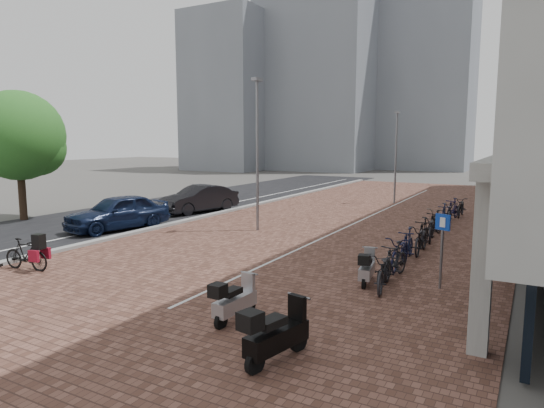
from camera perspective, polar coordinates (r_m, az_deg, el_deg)
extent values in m
plane|color=#474442|center=(15.25, -11.08, -7.52)|extent=(140.00, 140.00, 0.00)
cube|color=brown|center=(24.73, 10.85, -1.62)|extent=(14.50, 42.00, 0.04)
cube|color=black|center=(29.97, -9.55, 0.02)|extent=(8.00, 50.00, 0.03)
cube|color=gray|center=(27.72, -3.22, -0.37)|extent=(0.35, 42.00, 0.14)
cube|color=white|center=(28.78, -6.43, -0.20)|extent=(0.12, 44.00, 0.00)
cube|color=white|center=(24.67, 11.30, -1.60)|extent=(0.10, 30.00, 0.00)
cube|color=black|center=(27.32, 29.01, 1.99)|extent=(0.15, 38.00, 3.20)
cube|color=#A5A59F|center=(27.23, 28.83, 5.68)|extent=(1.60, 38.00, 0.30)
cube|color=#A5A59F|center=(9.53, 23.86, -6.76)|extent=(0.35, 0.35, 3.40)
cube|color=#A5A59F|center=(15.41, 25.91, -1.54)|extent=(0.35, 0.35, 3.40)
cube|color=#A5A59F|center=(21.36, 26.82, 0.79)|extent=(0.35, 0.35, 3.40)
cube|color=#A5A59F|center=(27.33, 27.34, 2.10)|extent=(0.35, 0.35, 3.40)
cube|color=#A5A59F|center=(33.31, 27.67, 2.94)|extent=(0.35, 0.35, 3.40)
cube|color=#A5A59F|center=(39.30, 27.90, 3.53)|extent=(0.35, 0.35, 3.40)
cube|color=#A5A59F|center=(45.29, 28.07, 3.96)|extent=(0.35, 0.35, 3.40)
cube|color=gray|center=(65.60, 5.83, 18.27)|extent=(14.00, 12.00, 32.00)
cube|color=gray|center=(68.19, 17.88, 14.99)|extent=(12.00, 10.00, 26.00)
cube|color=gray|center=(64.27, -4.88, 13.10)|extent=(10.00, 10.00, 20.00)
imported|color=#0E1833|center=(22.11, -17.96, -0.94)|extent=(2.88, 4.90, 1.57)
imported|color=black|center=(26.39, -8.71, 0.61)|extent=(2.68, 4.74, 1.48)
imported|color=black|center=(16.39, -27.35, -5.39)|extent=(1.70, 0.70, 0.99)
cube|color=black|center=(16.31, -27.45, -3.86)|extent=(0.34, 0.32, 0.45)
cube|color=maroon|center=(16.57, -27.79, -5.12)|extent=(0.36, 0.15, 0.35)
cube|color=maroon|center=(16.20, -26.93, -5.33)|extent=(0.36, 0.15, 0.35)
cylinder|color=slate|center=(13.44, 19.60, -5.79)|extent=(0.07, 0.07, 1.87)
cube|color=#0D38AF|center=(13.24, 19.76, -2.05)|extent=(0.41, 0.21, 0.43)
cylinder|color=slate|center=(20.55, -1.77, 5.67)|extent=(0.12, 0.12, 6.47)
cylinder|color=slate|center=(30.51, 14.58, 5.29)|extent=(0.12, 0.12, 5.60)
cylinder|color=#382619|center=(26.52, -27.71, 1.25)|extent=(0.36, 0.36, 2.77)
sphere|color=#2A6422|center=(26.39, -28.09, 7.23)|extent=(4.35, 4.35, 4.35)
sphere|color=#2A6422|center=(26.32, -26.33, 6.05)|extent=(2.77, 2.77, 2.77)
imported|color=black|center=(13.13, 13.31, -7.74)|extent=(0.96, 2.05, 1.04)
imported|color=black|center=(14.22, 14.42, -6.56)|extent=(0.73, 1.80, 1.05)
imported|color=black|center=(15.33, 15.12, -5.57)|extent=(0.71, 1.98, 1.04)
imported|color=#141A37|center=(16.43, 15.92, -4.68)|extent=(0.57, 1.77, 1.05)
imported|color=black|center=(17.49, 17.45, -4.02)|extent=(0.75, 1.99, 1.04)
imported|color=black|center=(18.63, 17.66, -3.30)|extent=(0.50, 1.75, 1.05)
imported|color=black|center=(19.73, 18.57, -2.76)|extent=(0.93, 2.04, 1.04)
imported|color=black|center=(20.86, 18.93, -2.20)|extent=(0.74, 1.80, 1.05)
imported|color=#4E4D48|center=(22.00, 19.13, -1.73)|extent=(0.72, 1.98, 1.04)
imported|color=#141A38|center=(23.10, 19.86, -1.31)|extent=(0.66, 1.79, 1.05)
imported|color=black|center=(24.22, 20.46, -0.96)|extent=(0.97, 2.05, 1.04)
imported|color=#151437|center=(25.35, 20.80, -0.59)|extent=(0.75, 1.80, 1.05)
imported|color=black|center=(26.45, 21.68, -0.32)|extent=(0.72, 1.98, 1.04)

